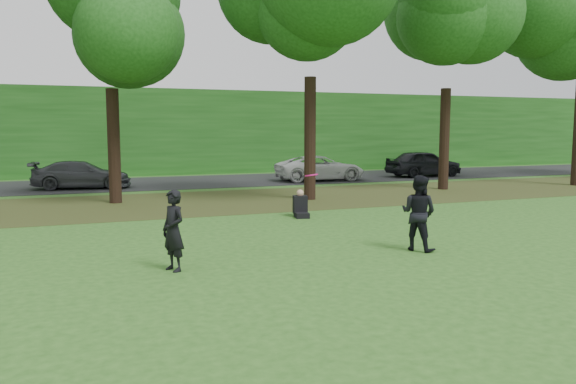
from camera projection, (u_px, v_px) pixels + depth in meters
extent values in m
plane|color=#28541A|center=(387.00, 305.00, 8.61)|extent=(120.00, 120.00, 0.00)
cube|color=#3F3216|center=(203.00, 202.00, 20.66)|extent=(60.00, 7.00, 0.01)
cube|color=black|center=(168.00, 183.00, 28.08)|extent=(70.00, 7.00, 0.02)
cube|color=#1A4914|center=(150.00, 132.00, 33.36)|extent=(70.00, 3.00, 5.00)
imported|color=black|center=(173.00, 231.00, 10.59)|extent=(0.57, 0.67, 1.55)
imported|color=black|center=(419.00, 213.00, 12.39)|extent=(0.97, 1.03, 1.68)
imported|color=#404248|center=(82.00, 175.00, 25.22)|extent=(4.43, 2.21, 1.24)
imported|color=silver|center=(320.00, 168.00, 29.07)|extent=(4.72, 2.35, 1.29)
imported|color=black|center=(423.00, 163.00, 31.65)|extent=(4.36, 1.82, 1.48)
cylinder|color=#E5137F|center=(311.00, 175.00, 11.33)|extent=(0.38, 0.38, 0.07)
cube|color=black|center=(302.00, 215.00, 17.06)|extent=(0.51, 0.63, 0.16)
cube|color=black|center=(300.00, 205.00, 17.30)|extent=(0.48, 0.42, 0.56)
sphere|color=tan|center=(300.00, 193.00, 17.26)|extent=(0.22, 0.22, 0.22)
cylinder|color=black|center=(114.00, 146.00, 20.19)|extent=(0.44, 0.44, 4.12)
sphere|color=#1A4914|center=(109.00, 9.00, 19.65)|extent=(5.80, 5.80, 5.80)
cylinder|color=black|center=(310.00, 139.00, 21.18)|extent=(0.44, 0.44, 4.62)
cylinder|color=black|center=(444.00, 139.00, 24.81)|extent=(0.44, 0.44, 4.45)
sphere|color=#1A4914|center=(448.00, 19.00, 24.23)|extent=(6.20, 6.20, 6.20)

